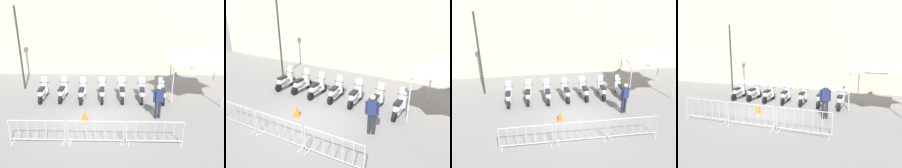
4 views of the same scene
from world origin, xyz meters
TOP-DOWN VIEW (x-y plane):
  - ground_plane at (0.00, 0.00)m, footprint 120.00×120.00m
  - building_facade at (-1.33, 8.13)m, footprint 28.02×6.90m
  - motorcycle_0 at (-3.74, 1.82)m, footprint 0.65×1.72m
  - motorcycle_1 at (-2.64, 2.08)m, footprint 0.58×1.72m
  - motorcycle_2 at (-1.50, 2.16)m, footprint 0.65×1.72m
  - motorcycle_3 at (-0.39, 2.42)m, footprint 0.70×1.71m
  - motorcycle_4 at (0.72, 2.62)m, footprint 0.69×1.71m
  - motorcycle_5 at (1.83, 2.78)m, footprint 0.57×1.73m
  - motorcycle_6 at (2.96, 2.91)m, footprint 0.60×1.72m
  - barrier_segment_0 at (-2.06, -2.18)m, footprint 2.27×0.78m
  - barrier_segment_1 at (0.29, -1.80)m, footprint 2.27×0.78m
  - barrier_segment_2 at (2.65, -1.41)m, footprint 2.27×0.78m
  - street_lamp at (-5.66, 3.22)m, footprint 0.36×0.36m
  - officer_near_row_end at (2.74, 0.88)m, footprint 0.51×0.35m
  - canopy_tent at (4.82, 4.02)m, footprint 2.96×2.96m
  - traffic_cone at (-0.69, -0.00)m, footprint 0.32×0.32m

SIDE VIEW (x-z plane):
  - ground_plane at x=0.00m, z-range 0.00..0.00m
  - traffic_cone at x=-0.69m, z-range 0.00..0.55m
  - motorcycle_0 at x=-3.74m, z-range -0.16..1.07m
  - motorcycle_1 at x=-2.64m, z-range -0.16..1.07m
  - motorcycle_2 at x=-1.50m, z-range -0.16..1.07m
  - motorcycle_3 at x=-0.39m, z-range -0.16..1.07m
  - motorcycle_4 at x=0.72m, z-range -0.16..1.07m
  - motorcycle_5 at x=1.83m, z-range -0.16..1.07m
  - motorcycle_6 at x=2.96m, z-range -0.16..1.07m
  - barrier_segment_0 at x=-2.06m, z-range -0.01..1.06m
  - barrier_segment_1 at x=0.29m, z-range -0.01..1.06m
  - barrier_segment_2 at x=2.65m, z-range -0.01..1.06m
  - officer_near_row_end at x=2.74m, z-range 0.12..1.85m
  - canopy_tent at x=4.82m, z-range 1.06..3.97m
  - street_lamp at x=-5.66m, z-range 0.59..5.87m
  - building_facade at x=-1.33m, z-range 0.00..10.52m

